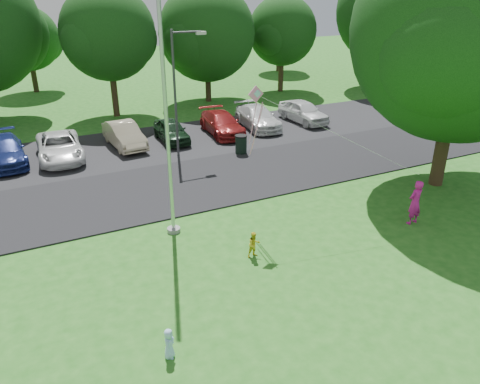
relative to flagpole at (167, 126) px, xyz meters
name	(u,v)px	position (x,y,z in m)	size (l,w,h in m)	color
ground	(327,275)	(3.50, -5.00, -4.17)	(120.00, 120.00, 0.00)	#23681B
park_road	(216,179)	(3.50, 4.00, -4.14)	(60.00, 6.00, 0.06)	black
parking_strip	(172,141)	(3.50, 10.50, -4.14)	(42.00, 7.00, 0.06)	black
flagpole	(167,126)	(0.00, 0.00, 0.00)	(0.50, 0.50, 10.00)	#B7BABF
street_lamp	(179,83)	(3.29, 7.99, -0.20)	(1.86, 0.26, 6.60)	#3F3F44
trash_can	(241,145)	(6.25, 6.78, -3.63)	(0.67, 0.67, 1.06)	black
big_tree	(463,37)	(12.51, -1.16, 2.46)	(9.82, 9.29, 11.51)	#332316
tree_row	(149,28)	(5.09, 19.23, 1.55)	(64.35, 11.94, 10.88)	#332316
horizon_trees	(146,34)	(7.56, 28.88, 0.14)	(77.46, 7.20, 7.02)	#332316
parked_cars	(167,130)	(3.24, 10.57, -3.43)	(20.25, 5.35, 1.44)	navy
woman	(415,202)	(8.67, -3.52, -3.26)	(0.66, 0.43, 1.81)	#D51C97
child_yellow	(254,245)	(1.92, -2.92, -3.69)	(0.46, 0.36, 0.94)	gold
child_blue	(169,344)	(-2.23, -6.18, -3.74)	(0.42, 0.27, 0.85)	#A2D1F9
kite	(260,108)	(3.20, -0.86, 0.47)	(5.91, 3.00, 3.38)	pink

